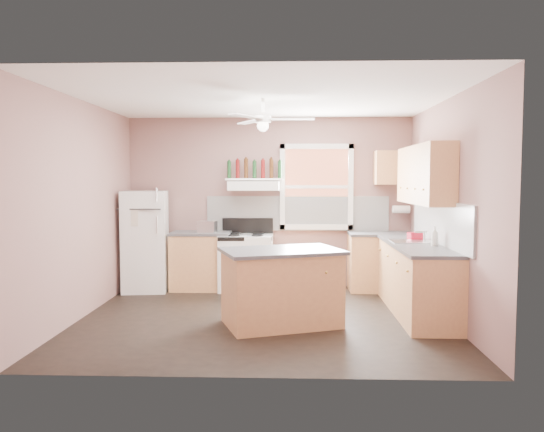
{
  "coord_description": "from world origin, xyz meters",
  "views": [
    {
      "loc": [
        0.34,
        -6.48,
        1.72
      ],
      "look_at": [
        0.1,
        0.3,
        1.25
      ],
      "focal_mm": 35.0,
      "sensor_mm": 36.0,
      "label": 1
    }
  ],
  "objects_px": {
    "toaster": "(207,227)",
    "stove": "(246,262)",
    "cart": "(301,269)",
    "island": "(281,289)",
    "refrigerator": "(145,241)"
  },
  "relations": [
    {
      "from": "stove",
      "to": "island",
      "type": "bearing_deg",
      "value": -72.9
    },
    {
      "from": "cart",
      "to": "toaster",
      "type": "bearing_deg",
      "value": -174.5
    },
    {
      "from": "toaster",
      "to": "stove",
      "type": "height_order",
      "value": "toaster"
    },
    {
      "from": "stove",
      "to": "cart",
      "type": "relative_size",
      "value": 1.33
    },
    {
      "from": "stove",
      "to": "cart",
      "type": "bearing_deg",
      "value": 7.14
    },
    {
      "from": "toaster",
      "to": "cart",
      "type": "height_order",
      "value": "toaster"
    },
    {
      "from": "toaster",
      "to": "island",
      "type": "relative_size",
      "value": 0.22
    },
    {
      "from": "cart",
      "to": "island",
      "type": "distance_m",
      "value": 2.07
    },
    {
      "from": "refrigerator",
      "to": "island",
      "type": "relative_size",
      "value": 1.2
    },
    {
      "from": "toaster",
      "to": "cart",
      "type": "xyz_separation_m",
      "value": [
        1.45,
        0.15,
        -0.67
      ]
    },
    {
      "from": "refrigerator",
      "to": "stove",
      "type": "distance_m",
      "value": 1.59
    },
    {
      "from": "toaster",
      "to": "stove",
      "type": "distance_m",
      "value": 0.82
    },
    {
      "from": "stove",
      "to": "cart",
      "type": "distance_m",
      "value": 0.86
    },
    {
      "from": "toaster",
      "to": "island",
      "type": "distance_m",
      "value": 2.31
    },
    {
      "from": "refrigerator",
      "to": "stove",
      "type": "height_order",
      "value": "refrigerator"
    }
  ]
}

